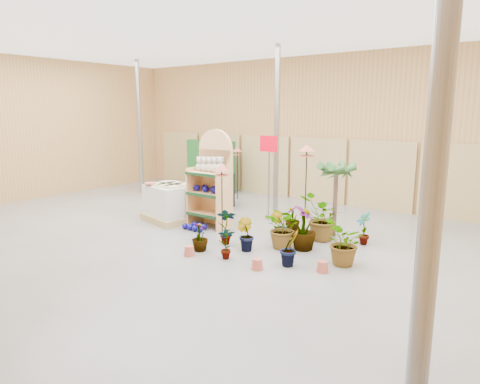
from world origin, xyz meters
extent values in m
cube|color=slate|center=(0.00, 0.00, -0.05)|extent=(15.00, 12.00, 0.10)
cube|color=white|center=(0.00, 0.00, 4.55)|extent=(15.00, 12.00, 0.10)
cube|color=#AF8049|center=(0.00, 6.05, 2.25)|extent=(15.00, 0.10, 4.50)
cube|color=#AF8049|center=(-7.55, 0.00, 2.25)|extent=(0.10, 12.00, 4.50)
cylinder|color=gray|center=(5.50, -3.50, 2.25)|extent=(0.14, 0.14, 4.50)
cylinder|color=gray|center=(-5.50, 3.50, 2.25)|extent=(0.14, 0.14, 4.50)
cylinder|color=gray|center=(0.00, 3.50, 2.25)|extent=(0.14, 0.14, 4.50)
cube|color=#A48B55|center=(-6.00, 5.92, 1.00)|extent=(1.90, 0.06, 2.00)
cube|color=#A48B55|center=(-4.00, 5.92, 1.00)|extent=(1.90, 0.06, 2.00)
cube|color=#A48B55|center=(-2.00, 5.92, 1.00)|extent=(1.90, 0.06, 2.00)
cube|color=#A48B55|center=(0.00, 5.92, 1.00)|extent=(1.90, 0.06, 2.00)
cube|color=#A48B55|center=(2.00, 5.92, 1.00)|extent=(1.90, 0.06, 2.00)
cube|color=#A48B55|center=(4.00, 5.92, 1.00)|extent=(1.90, 0.06, 2.00)
cube|color=tan|center=(-0.72, 1.86, 0.95)|extent=(1.00, 0.12, 1.89)
cylinder|color=tan|center=(-0.72, 1.86, 1.89)|extent=(1.00, 0.12, 1.00)
cube|color=tan|center=(-0.72, 1.57, 0.33)|extent=(0.97, 0.58, 0.04)
cube|color=#0F3819|center=(-0.72, 1.29, 0.33)|extent=(0.96, 0.06, 0.07)
cube|color=tan|center=(-0.72, 1.57, 0.83)|extent=(0.97, 0.58, 0.04)
cube|color=#0F3819|center=(-0.72, 1.29, 0.83)|extent=(0.96, 0.06, 0.07)
cube|color=tan|center=(-0.72, 1.57, 1.33)|extent=(0.97, 0.58, 0.04)
cube|color=#0F3819|center=(-0.72, 1.29, 1.33)|extent=(0.96, 0.06, 0.07)
cube|color=tan|center=(-1.20, 1.57, 0.72)|extent=(0.06, 0.56, 1.45)
cube|color=tan|center=(-0.25, 1.57, 0.72)|extent=(0.06, 0.56, 1.45)
sphere|color=beige|center=(-1.06, 1.64, 1.45)|extent=(0.20, 0.20, 0.20)
sphere|color=beige|center=(-1.06, 1.64, 1.62)|extent=(0.16, 0.16, 0.16)
sphere|color=beige|center=(-0.89, 1.64, 1.46)|extent=(0.21, 0.21, 0.21)
sphere|color=beige|center=(-0.89, 1.64, 1.63)|extent=(0.16, 0.16, 0.16)
sphere|color=beige|center=(-0.72, 1.64, 1.47)|extent=(0.22, 0.22, 0.22)
sphere|color=beige|center=(-0.72, 1.64, 1.64)|extent=(0.16, 0.16, 0.16)
sphere|color=beige|center=(-0.56, 1.64, 1.47)|extent=(0.23, 0.23, 0.23)
sphere|color=beige|center=(-0.56, 1.64, 1.65)|extent=(0.16, 0.16, 0.16)
sphere|color=beige|center=(-0.39, 1.64, 1.48)|extent=(0.24, 0.24, 0.24)
sphere|color=beige|center=(-0.39, 1.64, 1.67)|extent=(0.16, 0.16, 0.16)
sphere|color=#0D0A6A|center=(-1.08, 1.55, 0.94)|extent=(0.17, 0.17, 0.17)
sphere|color=#0D0A6A|center=(-0.94, 1.68, 0.94)|extent=(0.17, 0.17, 0.17)
sphere|color=#0D0A6A|center=(-0.80, 1.55, 0.94)|extent=(0.17, 0.17, 0.17)
sphere|color=#0D0A6A|center=(-0.65, 1.68, 0.94)|extent=(0.17, 0.17, 0.17)
sphere|color=#0D0A6A|center=(-0.51, 1.55, 0.94)|extent=(0.17, 0.17, 0.17)
sphere|color=#0D0A6A|center=(-0.37, 1.68, 0.94)|extent=(0.17, 0.17, 0.17)
sphere|color=#0D0A6A|center=(-1.02, 1.04, 0.07)|extent=(0.15, 0.15, 0.15)
sphere|color=#0D0A6A|center=(-0.94, 1.28, 0.07)|extent=(0.15, 0.15, 0.15)
sphere|color=#0D0A6A|center=(-0.86, 1.04, 0.07)|extent=(0.15, 0.15, 0.15)
sphere|color=#0D0A6A|center=(-0.78, 1.28, 0.07)|extent=(0.15, 0.15, 0.15)
sphere|color=#0D0A6A|center=(-0.70, 1.04, 0.07)|extent=(0.15, 0.15, 0.15)
sphere|color=#0D0A6A|center=(-0.62, 1.28, 0.07)|extent=(0.15, 0.15, 0.15)
sphere|color=#0D0A6A|center=(-0.54, 1.04, 0.07)|extent=(0.15, 0.15, 0.15)
cube|color=#A48B55|center=(-1.88, 1.41, 0.08)|extent=(1.54, 1.37, 0.17)
cube|color=silver|center=(-1.88, 1.41, 0.55)|extent=(1.41, 1.24, 0.77)
cylinder|color=beige|center=(-2.16, 1.24, 0.96)|extent=(0.44, 0.44, 0.04)
cylinder|color=beige|center=(-1.88, 1.24, 0.96)|extent=(0.44, 0.44, 0.04)
cylinder|color=beige|center=(-1.61, 1.24, 0.96)|extent=(0.44, 0.44, 0.04)
cylinder|color=beige|center=(-2.16, 1.57, 0.96)|extent=(0.44, 0.44, 0.04)
cylinder|color=beige|center=(-1.88, 1.57, 0.96)|extent=(0.44, 0.44, 0.04)
cylinder|color=beige|center=(-1.61, 1.57, 0.96)|extent=(0.44, 0.44, 0.04)
cube|color=black|center=(-1.83, 3.47, 0.25)|extent=(0.50, 0.50, 0.50)
cube|color=black|center=(-1.83, 3.47, 0.75)|extent=(0.50, 0.50, 0.50)
cube|color=black|center=(-2.13, 3.47, 0.25)|extent=(0.50, 0.50, 0.50)
cube|color=#1B5A22|center=(-3.80, 5.20, 0.90)|extent=(2.00, 0.30, 1.80)
cylinder|color=gray|center=(0.10, 3.00, 1.10)|extent=(0.05, 0.05, 2.20)
cube|color=red|center=(0.10, 2.96, 2.00)|extent=(0.50, 0.03, 0.40)
cylinder|color=black|center=(0.28, 0.88, 0.73)|extent=(0.02, 0.02, 1.46)
cylinder|color=#B75241|center=(0.28, 0.88, 1.46)|extent=(0.30, 0.30, 0.02)
cone|color=#B75241|center=(0.28, 0.88, 1.63)|extent=(0.34, 0.34, 0.14)
cylinder|color=black|center=(1.79, 1.85, 0.95)|extent=(0.02, 0.02, 1.89)
cylinder|color=#B75241|center=(1.79, 1.85, 1.89)|extent=(0.30, 0.30, 0.02)
cone|color=#B75241|center=(1.79, 1.85, 2.06)|extent=(0.34, 0.34, 0.14)
cylinder|color=black|center=(-2.17, 4.63, 0.73)|extent=(0.02, 0.02, 1.45)
cylinder|color=#B75241|center=(-2.17, 4.63, 1.45)|extent=(0.30, 0.30, 0.02)
cone|color=#B75241|center=(-2.17, 4.63, 1.62)|extent=(0.34, 0.34, 0.14)
cylinder|color=brown|center=(2.10, 2.69, 0.72)|extent=(0.10, 0.10, 1.45)
imported|color=#2D5A28|center=(0.52, 0.73, 0.40)|extent=(0.50, 0.44, 0.79)
imported|color=#2D5A28|center=(1.09, 0.62, 0.34)|extent=(0.40, 0.34, 0.68)
imported|color=#2D5A28|center=(1.65, 1.23, 0.44)|extent=(0.88, 0.79, 0.88)
imported|color=#2D5A28|center=(2.01, 1.40, 0.46)|extent=(0.69, 0.69, 0.92)
imported|color=#2D5A28|center=(2.87, 2.48, 0.36)|extent=(0.45, 0.45, 0.72)
imported|color=#2D5A28|center=(1.28, 1.63, 0.33)|extent=(0.45, 0.41, 0.67)
imported|color=#2D5A28|center=(2.04, 2.18, 0.51)|extent=(0.93, 1.03, 1.02)
imported|color=#2D5A28|center=(0.37, 0.05, 0.30)|extent=(0.40, 0.40, 0.61)
imported|color=#2D5A28|center=(1.10, 0.00, 0.32)|extent=(0.40, 0.38, 0.63)
imported|color=#2D5A28|center=(2.27, 0.42, 0.34)|extent=(0.40, 0.45, 0.68)
imported|color=#2D5A28|center=(3.07, 1.02, 0.43)|extent=(0.89, 0.96, 0.87)
imported|color=#2D5A28|center=(1.14, 2.46, 0.31)|extent=(0.47, 0.47, 0.63)
camera|label=1|loc=(6.08, -6.15, 2.83)|focal=32.00mm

